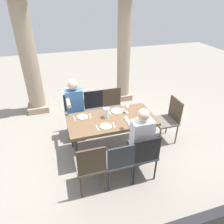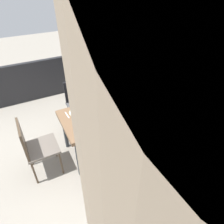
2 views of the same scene
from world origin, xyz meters
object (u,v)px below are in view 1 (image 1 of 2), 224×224
at_px(chair_west_south, 91,164).
at_px(stone_column_near, 29,60).
at_px(chair_mid_north, 95,109).
at_px(plate_1, 106,126).
at_px(chair_west_north, 75,111).
at_px(wine_glass_2, 127,107).
at_px(chair_head_east, 169,118).
at_px(diner_woman_green, 139,139).
at_px(chair_east_north, 113,106).
at_px(chair_east_south, 143,154).
at_px(plate_2, 117,111).
at_px(plate_0, 83,117).
at_px(water_pitcher, 106,113).
at_px(stone_column_centre, 124,51).
at_px(chair_mid_south, 118,160).
at_px(dining_table, 111,122).
at_px(diner_man_white, 75,109).
at_px(plate_3, 142,120).

relative_size(chair_west_south, stone_column_near, 0.34).
relative_size(chair_mid_north, plate_1, 4.31).
bearing_deg(chair_west_north, wine_glass_2, -36.91).
bearing_deg(chair_head_east, diner_woman_green, -145.56).
relative_size(chair_east_north, chair_east_south, 1.00).
xyz_separation_m(chair_head_east, plate_2, (-1.04, 0.23, 0.21)).
distance_m(chair_head_east, plate_0, 1.75).
xyz_separation_m(chair_head_east, water_pitcher, (-1.30, 0.08, 0.28)).
bearing_deg(plate_1, stone_column_centre, 63.88).
bearing_deg(stone_column_centre, water_pitcher, -117.21).
bearing_deg(plate_0, chair_mid_south, -70.22).
bearing_deg(chair_west_south, chair_east_north, 62.50).
relative_size(dining_table, plate_0, 7.77).
xyz_separation_m(diner_man_white, plate_2, (0.76, -0.42, 0.06)).
bearing_deg(water_pitcher, chair_west_north, 124.00).
xyz_separation_m(plate_0, plate_3, (1.02, -0.41, -0.00)).
bearing_deg(diner_woman_green, chair_east_south, -89.01).
bearing_deg(chair_east_south, diner_woman_green, 90.99).
distance_m(wine_glass_2, water_pitcher, 0.43).
height_order(stone_column_near, plate_1, stone_column_near).
bearing_deg(dining_table, water_pitcher, 132.07).
bearing_deg(diner_woman_green, plate_2, 96.53).
xyz_separation_m(plate_1, plate_3, (0.69, 0.01, -0.00)).
bearing_deg(dining_table, chair_mid_north, 99.14).
bearing_deg(chair_west_south, water_pitcher, 61.09).
height_order(chair_west_north, diner_man_white, diner_man_white).
relative_size(chair_head_east, plate_1, 4.53).
bearing_deg(chair_west_south, plate_1, 56.47).
bearing_deg(chair_west_north, chair_mid_south, -75.01).
relative_size(plate_1, wine_glass_2, 1.28).
height_order(chair_head_east, plate_1, chair_head_east).
xyz_separation_m(dining_table, diner_woman_green, (0.28, -0.65, 0.02)).
bearing_deg(water_pitcher, chair_east_south, -68.33).
bearing_deg(plate_1, chair_head_east, 8.85).
height_order(stone_column_centre, plate_3, stone_column_centre).
relative_size(chair_head_east, diner_man_white, 0.72).
distance_m(dining_table, stone_column_near, 2.63).
bearing_deg(chair_east_north, chair_mid_south, -104.30).
bearing_deg(plate_0, water_pitcher, -16.31).
relative_size(chair_west_south, plate_0, 4.47).
xyz_separation_m(chair_east_south, stone_column_near, (-1.69, 2.94, 0.83)).
bearing_deg(wine_glass_2, diner_woman_green, -94.96).
height_order(chair_mid_south, stone_column_centre, stone_column_centre).
bearing_deg(wine_glass_2, chair_mid_south, -117.03).
xyz_separation_m(diner_woman_green, plate_0, (-0.78, 0.85, 0.07)).
height_order(stone_column_near, plate_3, stone_column_near).
relative_size(dining_table, stone_column_centre, 0.57).
distance_m(diner_man_white, plate_0, 0.45).
xyz_separation_m(chair_west_north, plate_2, (0.75, -0.59, 0.22)).
bearing_deg(chair_head_east, chair_west_south, -155.37).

